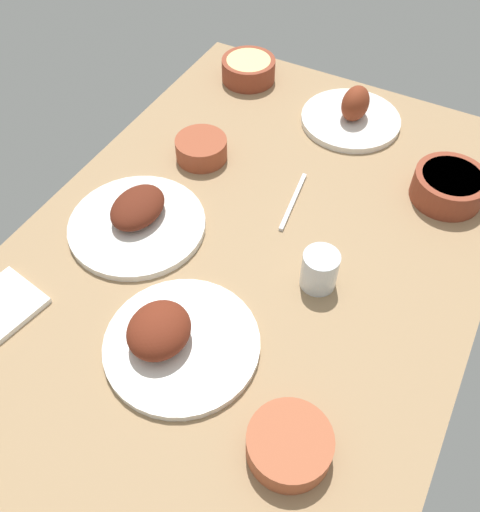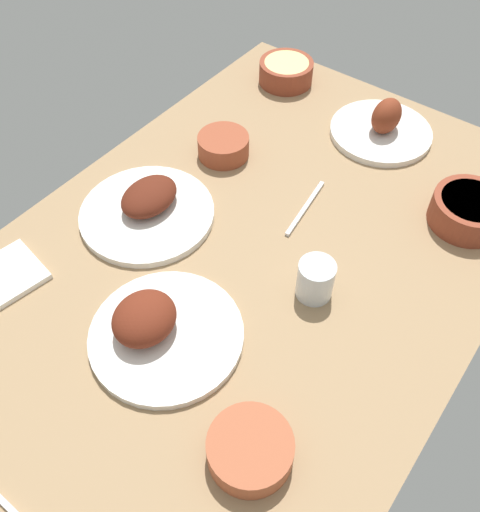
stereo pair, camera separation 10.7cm
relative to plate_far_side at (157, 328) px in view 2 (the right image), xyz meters
The scene contains 11 objects.
dining_table 22.62cm from the plate_far_side, behind, with size 140.00×90.00×4.00cm, color #937551.
plate_far_side is the anchor object (origin of this frame).
plate_center_main 74.82cm from the plate_far_side, behind, with size 24.48×24.48×9.75cm.
plate_near_viewer 30.37cm from the plate_far_side, 133.48° to the right, with size 28.38×28.38×6.68cm.
bowl_soup 67.65cm from the plate_far_side, 151.54° to the left, with size 15.46×15.46×6.32cm.
bowl_sauce 26.61cm from the plate_far_side, 74.17° to the left, with size 13.28×13.28×4.82cm.
bowl_cream 50.53cm from the plate_far_side, 154.96° to the right, with size 11.92×11.92×5.07cm.
bowl_potatoes 83.75cm from the plate_far_side, 161.43° to the right, with size 14.25×14.25×5.82cm.
water_tumbler 29.96cm from the plate_far_side, 145.73° to the left, with size 6.93×6.93×8.00cm, color silver.
folded_napkin 33.80cm from the plate_far_side, 74.22° to the right, with size 15.08×12.35×1.20cm, color white.
spoon_loose 42.49cm from the plate_far_side, behind, with size 17.87×0.90×0.80cm, color silver.
Camera 2 is at (54.09, 41.03, 88.89)cm, focal length 38.58 mm.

